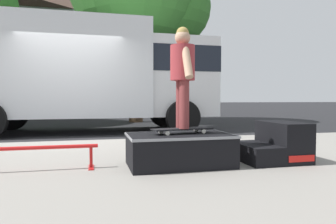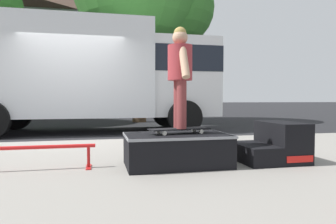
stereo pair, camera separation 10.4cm
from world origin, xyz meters
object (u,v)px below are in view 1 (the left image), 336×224
at_px(kicker_ramp, 275,145).
at_px(box_truck, 92,72).
at_px(skate_box, 180,149).
at_px(grind_rail, 40,152).
at_px(skateboard, 182,129).
at_px(skater_kid, 183,69).

bearing_deg(kicker_ramp, box_truck, 113.42).
relative_size(skate_box, kicker_ramp, 1.55).
distance_m(grind_rail, box_truck, 5.47).
xyz_separation_m(skateboard, skater_kid, (0.00, -0.00, 0.74)).
relative_size(skateboard, skater_kid, 0.65).
relative_size(skateboard, box_truck, 0.12).
xyz_separation_m(skate_box, box_truck, (-1.03, 5.39, 1.37)).
bearing_deg(skateboard, skater_kid, -90.00).
relative_size(kicker_ramp, box_truck, 0.12).
distance_m(grind_rail, skater_kid, 1.93).
bearing_deg(skateboard, box_truck, 101.35).
bearing_deg(grind_rail, skater_kid, -3.20).
bearing_deg(grind_rail, kicker_ramp, -2.60).
bearing_deg(box_truck, skate_box, -79.21).
bearing_deg(skateboard, skate_box, -140.26).
relative_size(kicker_ramp, skateboard, 1.01).
height_order(grind_rail, skateboard, skateboard).
distance_m(kicker_ramp, skateboard, 1.28).
bearing_deg(skateboard, kicker_ramp, -1.81).
relative_size(skate_box, grind_rail, 0.98).
height_order(skateboard, skater_kid, skater_kid).
relative_size(grind_rail, box_truck, 0.19).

